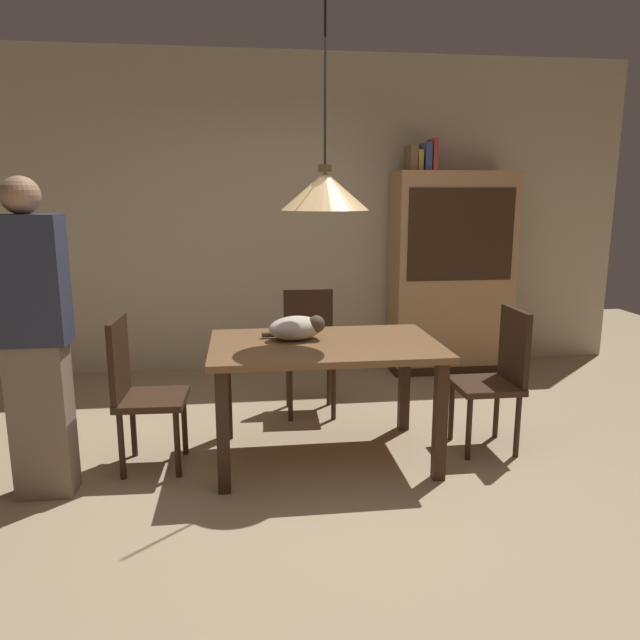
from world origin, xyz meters
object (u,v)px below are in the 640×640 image
(cat_sleeping, at_px, (297,328))
(book_blue_wide, at_px, (425,157))
(dining_table, at_px, (325,358))
(hutch_bookcase, at_px, (451,277))
(chair_far_back, at_px, (309,345))
(book_brown_thick, at_px, (411,158))
(book_red_tall, at_px, (432,155))
(chair_left_side, at_px, (138,387))
(chair_right_side, at_px, (497,373))
(book_yellow_short, at_px, (418,161))
(pendant_lamp, at_px, (325,191))
(person_standing, at_px, (35,340))

(cat_sleeping, distance_m, book_blue_wide, 2.45)
(dining_table, bearing_deg, hutch_bookcase, 51.64)
(chair_far_back, bearing_deg, hutch_bookcase, 33.19)
(book_brown_thick, distance_m, book_red_tall, 0.20)
(chair_left_side, relative_size, chair_right_side, 1.00)
(chair_left_side, distance_m, book_yellow_short, 3.20)
(dining_table, xyz_separation_m, book_red_tall, (1.22, 1.82, 1.34))
(pendant_lamp, relative_size, book_yellow_short, 6.50)
(cat_sleeping, distance_m, hutch_bookcase, 2.35)
(dining_table, height_order, chair_left_side, chair_left_side)
(hutch_bookcase, xyz_separation_m, book_red_tall, (-0.22, 0.00, 1.10))
(book_brown_thick, bearing_deg, pendant_lamp, -119.29)
(chair_left_side, distance_m, book_brown_thick, 3.16)
(pendant_lamp, height_order, person_standing, pendant_lamp)
(hutch_bookcase, distance_m, book_brown_thick, 1.15)
(chair_right_side, bearing_deg, chair_far_back, 142.04)
(dining_table, xyz_separation_m, chair_left_side, (-1.13, 0.00, -0.14))
(chair_far_back, bearing_deg, chair_left_side, -142.26)
(chair_right_side, height_order, book_red_tall, book_red_tall)
(book_blue_wide, distance_m, book_red_tall, 0.07)
(chair_left_side, bearing_deg, chair_far_back, 37.74)
(hutch_bookcase, distance_m, book_blue_wide, 1.12)
(chair_left_side, xyz_separation_m, book_yellow_short, (2.22, 1.82, 1.43))
(chair_right_side, height_order, book_brown_thick, book_brown_thick)
(chair_far_back, xyz_separation_m, hutch_bookcase, (1.44, 0.94, 0.38))
(chair_left_side, xyz_separation_m, cat_sleeping, (0.97, 0.09, 0.32))
(dining_table, distance_m, cat_sleeping, 0.26)
(pendant_lamp, xyz_separation_m, person_standing, (-1.60, -0.27, -0.78))
(chair_far_back, bearing_deg, book_brown_thick, 42.74)
(book_blue_wide, height_order, person_standing, book_blue_wide)
(cat_sleeping, bearing_deg, hutch_bookcase, 47.16)
(book_brown_thick, relative_size, book_yellow_short, 1.20)
(chair_far_back, bearing_deg, pendant_lamp, -90.17)
(chair_left_side, relative_size, cat_sleeping, 2.32)
(chair_right_side, height_order, person_standing, person_standing)
(pendant_lamp, bearing_deg, book_blue_wide, 57.60)
(book_brown_thick, distance_m, person_standing, 3.52)
(chair_right_side, distance_m, pendant_lamp, 1.61)
(pendant_lamp, relative_size, book_red_tall, 4.64)
(hutch_bookcase, xyz_separation_m, book_yellow_short, (-0.35, 0.00, 1.05))
(chair_far_back, height_order, book_blue_wide, book_blue_wide)
(pendant_lamp, relative_size, hutch_bookcase, 0.70)
(chair_left_side, height_order, book_red_tall, book_red_tall)
(chair_right_side, distance_m, hutch_bookcase, 1.88)
(pendant_lamp, distance_m, book_blue_wide, 2.18)
(chair_left_side, height_order, book_blue_wide, book_blue_wide)
(book_red_tall, bearing_deg, pendant_lamp, -123.79)
(pendant_lamp, bearing_deg, chair_right_side, -0.00)
(cat_sleeping, relative_size, pendant_lamp, 0.31)
(chair_far_back, height_order, pendant_lamp, pendant_lamp)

